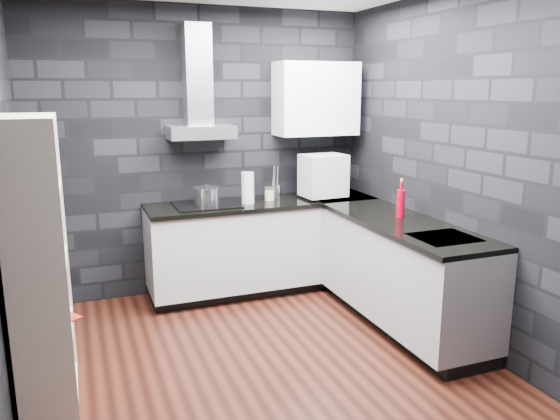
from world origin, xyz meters
TOP-DOWN VIEW (x-y plane):
  - ground at (0.00, 0.00)m, footprint 3.20×3.20m
  - wall_back at (0.00, 1.62)m, footprint 3.20×0.05m
  - wall_front at (0.00, -1.62)m, footprint 3.20×0.05m
  - wall_right at (1.62, 0.00)m, footprint 0.05×3.20m
  - toekick_back at (0.50, 1.34)m, footprint 2.18×0.50m
  - toekick_right at (1.34, 0.10)m, footprint 0.50×1.78m
  - counter_back_cab at (0.50, 1.30)m, footprint 2.20×0.60m
  - counter_right_cab at (1.30, 0.10)m, footprint 0.60×1.80m
  - counter_back_top at (0.50, 1.29)m, footprint 2.20×0.62m
  - counter_right_top at (1.29, 0.10)m, footprint 0.62×1.80m
  - counter_corner_top at (1.30, 1.30)m, footprint 0.62×0.62m
  - hood_body at (-0.05, 1.43)m, footprint 0.60×0.34m
  - hood_chimney at (-0.05, 1.50)m, footprint 0.24×0.20m
  - upper_cabinet at (1.10, 1.43)m, footprint 0.80×0.35m
  - cooktop at (-0.05, 1.30)m, footprint 0.58×0.50m
  - sink_rim at (1.30, -0.40)m, footprint 0.44×0.40m
  - pot at (-0.04, 1.31)m, footprint 0.30×0.30m
  - glass_vase at (0.33, 1.25)m, footprint 0.13×0.13m
  - storage_jar at (0.57, 1.31)m, footprint 0.10×0.10m
  - utensil_crock at (0.66, 1.39)m, footprint 0.11×0.11m
  - appliance_garage at (1.10, 1.22)m, footprint 0.43×0.34m
  - red_bottle at (1.35, 0.25)m, footprint 0.08×0.08m
  - bookshelf at (-1.42, -0.04)m, footprint 0.50×0.85m
  - fruit_bowl at (-1.42, -0.11)m, footprint 0.28×0.28m
  - book_red at (-1.41, 0.10)m, footprint 0.16×0.12m
  - book_second at (-1.44, 0.11)m, footprint 0.14×0.08m

SIDE VIEW (x-z plane):
  - ground at x=0.00m, z-range 0.00..0.00m
  - toekick_back at x=0.50m, z-range 0.00..0.10m
  - toekick_right at x=1.34m, z-range 0.00..0.10m
  - counter_back_cab at x=0.50m, z-range 0.10..0.86m
  - counter_right_cab at x=1.30m, z-range 0.10..0.86m
  - book_red at x=-1.41m, z-range 0.45..0.69m
  - book_second at x=-1.44m, z-range 0.49..0.69m
  - counter_back_top at x=0.50m, z-range 0.86..0.90m
  - counter_right_top at x=1.29m, z-range 0.86..0.90m
  - counter_corner_top at x=1.30m, z-range 0.86..0.90m
  - sink_rim at x=1.30m, z-range 0.89..0.90m
  - bookshelf at x=-1.42m, z-range 0.00..1.80m
  - cooktop at x=-0.05m, z-range 0.90..0.91m
  - fruit_bowl at x=-1.42m, z-range 0.91..0.96m
  - storage_jar at x=0.57m, z-range 0.90..1.01m
  - utensil_crock at x=0.66m, z-range 0.90..1.03m
  - pot at x=-0.04m, z-range 0.91..1.05m
  - red_bottle at x=1.35m, z-range 0.90..1.13m
  - glass_vase at x=0.33m, z-range 0.90..1.19m
  - appliance_garage at x=1.10m, z-range 0.92..1.33m
  - wall_back at x=0.00m, z-range 0.00..2.70m
  - wall_front at x=0.00m, z-range 0.00..2.70m
  - wall_right at x=1.62m, z-range 0.00..2.70m
  - hood_body at x=-0.05m, z-range 1.50..1.62m
  - upper_cabinet at x=1.10m, z-range 1.50..2.20m
  - hood_chimney at x=-0.05m, z-range 1.62..2.52m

